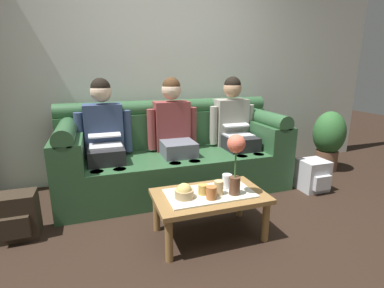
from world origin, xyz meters
name	(u,v)px	position (x,y,z in m)	size (l,w,h in m)	color
ground_plane	(215,244)	(0.00, 0.00, 0.00)	(14.00, 14.00, 0.00)	black
back_wall_patterned	(161,56)	(0.00, 1.70, 1.45)	(6.00, 0.12, 2.90)	silver
couch	(175,156)	(0.00, 1.17, 0.37)	(2.42, 0.88, 0.96)	#2D5633
person_left	(105,135)	(-0.73, 1.17, 0.66)	(0.56, 0.67, 1.22)	#232326
person_middle	(174,130)	(0.00, 1.17, 0.66)	(0.56, 0.67, 1.22)	#595B66
person_right	(235,126)	(0.73, 1.17, 0.66)	(0.56, 0.67, 1.22)	#232326
coffee_table	(210,199)	(0.00, 0.13, 0.31)	(0.87, 0.52, 0.37)	olive
flower_vase	(236,156)	(0.17, 0.05, 0.68)	(0.14, 0.14, 0.47)	brown
snack_bowl	(184,192)	(-0.22, 0.11, 0.42)	(0.14, 0.14, 0.12)	tan
cup_near_left	(211,193)	(-0.03, 0.03, 0.42)	(0.08, 0.08, 0.10)	#B26633
cup_near_right	(227,181)	(0.17, 0.18, 0.43)	(0.08, 0.08, 0.11)	silver
cup_far_center	(203,189)	(-0.06, 0.13, 0.41)	(0.07, 0.07, 0.08)	gold
cup_far_left	(219,188)	(0.05, 0.09, 0.43)	(0.07, 0.07, 0.11)	#DBB77A
backpack_right	(313,175)	(1.42, 0.60, 0.17)	(0.29, 0.31, 0.34)	#B7B7BC
backpack_left	(18,216)	(-1.44, 0.59, 0.18)	(0.29, 0.26, 0.37)	#2D2319
potted_plant	(329,138)	(2.06, 1.09, 0.43)	(0.40, 0.40, 0.78)	brown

